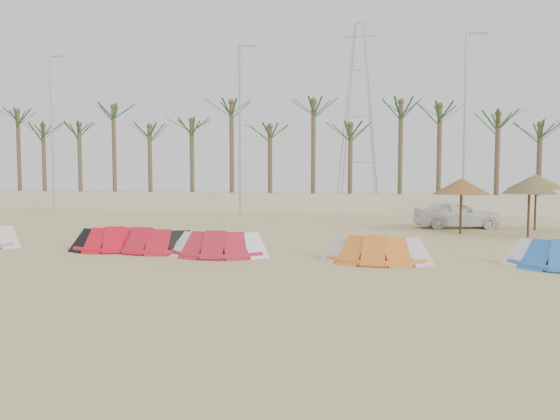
% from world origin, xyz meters
% --- Properties ---
extents(ground, '(120.00, 120.00, 0.00)m').
position_xyz_m(ground, '(0.00, 0.00, 0.00)').
color(ground, tan).
rests_on(ground, ground).
extents(boundary_wall, '(60.00, 0.30, 1.30)m').
position_xyz_m(boundary_wall, '(0.00, 22.00, 0.65)').
color(boundary_wall, beige).
rests_on(boundary_wall, ground).
extents(palm_line, '(52.00, 4.00, 7.70)m').
position_xyz_m(palm_line, '(0.67, 23.50, 6.44)').
color(palm_line, brown).
rests_on(palm_line, ground).
extents(lamp_a, '(1.25, 0.14, 11.00)m').
position_xyz_m(lamp_a, '(-19.96, 20.00, 5.77)').
color(lamp_a, '#A5A8AD').
rests_on(lamp_a, ground).
extents(lamp_b, '(1.25, 0.14, 11.00)m').
position_xyz_m(lamp_b, '(-5.96, 20.00, 5.77)').
color(lamp_b, '#A5A8AD').
rests_on(lamp_b, ground).
extents(lamp_c, '(1.25, 0.14, 11.00)m').
position_xyz_m(lamp_c, '(8.04, 20.00, 5.77)').
color(lamp_c, '#A5A8AD').
rests_on(lamp_c, ground).
extents(pylon, '(3.00, 3.00, 14.00)m').
position_xyz_m(pylon, '(1.00, 28.00, 0.00)').
color(pylon, '#A5A8AD').
rests_on(pylon, ground).
extents(kite_red_left, '(3.34, 2.34, 0.90)m').
position_xyz_m(kite_red_left, '(-5.14, 3.05, 0.42)').
color(kite_red_left, red).
rests_on(kite_red_left, ground).
extents(kite_red_mid, '(3.60, 2.08, 0.90)m').
position_xyz_m(kite_red_mid, '(-3.93, 3.13, 0.42)').
color(kite_red_mid, red).
rests_on(kite_red_mid, ground).
extents(kite_red_right, '(3.27, 1.74, 0.90)m').
position_xyz_m(kite_red_right, '(-1.24, 2.66, 0.42)').
color(kite_red_right, red).
rests_on(kite_red_right, ground).
extents(kite_orange, '(3.24, 1.69, 0.90)m').
position_xyz_m(kite_orange, '(3.87, 2.58, 0.42)').
color(kite_orange, orange).
rests_on(kite_orange, ground).
extents(parasol_left, '(2.51, 2.51, 2.48)m').
position_xyz_m(parasol_left, '(7.08, 11.00, 2.13)').
color(parasol_left, '#4C331E').
rests_on(parasol_left, ground).
extents(parasol_mid, '(2.24, 2.24, 2.55)m').
position_xyz_m(parasol_mid, '(9.77, 10.45, 2.19)').
color(parasol_mid, '#4C331E').
rests_on(parasol_mid, ground).
extents(parasol_right, '(2.69, 2.69, 2.65)m').
position_xyz_m(parasol_right, '(10.68, 13.53, 2.30)').
color(parasol_right, '#4C331E').
rests_on(parasol_right, ground).
extents(car, '(4.34, 2.45, 1.39)m').
position_xyz_m(car, '(7.14, 13.66, 0.70)').
color(car, white).
rests_on(car, ground).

